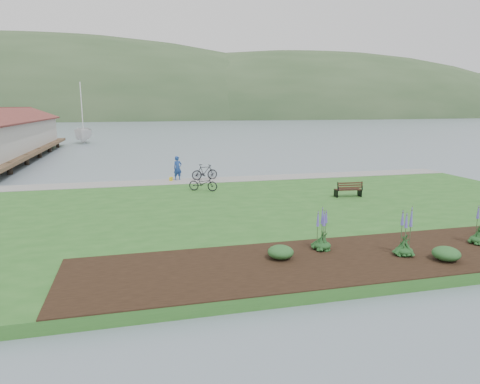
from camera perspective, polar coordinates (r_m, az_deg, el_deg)
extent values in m
plane|color=slate|center=(24.06, 2.04, -1.97)|extent=(600.00, 600.00, 0.00)
cube|color=#265B20|center=(22.15, 3.47, -2.63)|extent=(34.00, 20.00, 0.40)
cube|color=gray|center=(30.53, -1.52, 1.70)|extent=(34.00, 2.20, 0.03)
cube|color=black|center=(16.66, 21.82, -7.43)|extent=(24.00, 4.40, 0.04)
cube|color=#B2ADA3|center=(52.35, -29.14, 6.63)|extent=(6.40, 28.00, 3.00)
cube|color=black|center=(25.48, 14.20, 0.33)|extent=(1.53, 0.64, 0.05)
cube|color=black|center=(25.18, 14.49, 0.84)|extent=(1.50, 0.26, 0.47)
cube|color=black|center=(25.24, 12.66, -0.20)|extent=(0.10, 0.52, 0.41)
cube|color=black|center=(25.82, 15.66, -0.09)|extent=(0.10, 0.52, 0.41)
imported|color=navy|center=(30.42, -8.32, 3.43)|extent=(0.86, 0.72, 2.01)
imported|color=black|center=(26.49, -4.95, 1.18)|extent=(1.39, 1.91, 0.95)
imported|color=black|center=(30.42, -4.75, 2.67)|extent=(0.77, 1.92, 1.12)
imported|color=silver|center=(69.06, -20.05, 6.11)|extent=(10.97, 11.16, 28.71)
cube|color=gold|center=(30.21, -9.18, 1.71)|extent=(0.27, 0.32, 0.30)
ellipsoid|color=#163D1A|center=(16.14, 21.02, -7.31)|extent=(0.62, 0.62, 0.31)
cone|color=#4D45A0|center=(15.89, 21.25, -4.27)|extent=(0.32, 0.32, 1.47)
ellipsoid|color=#163D1A|center=(18.62, 29.17, -5.56)|extent=(0.62, 0.62, 0.31)
ellipsoid|color=#163D1A|center=(15.92, 10.92, -7.00)|extent=(0.62, 0.62, 0.31)
cone|color=#4D45A0|center=(15.67, 11.04, -3.91)|extent=(0.36, 0.36, 1.47)
ellipsoid|color=#1E4C21|center=(14.81, 5.43, -7.97)|extent=(0.89, 0.89, 0.45)
ellipsoid|color=#1E4C21|center=(16.16, 25.80, -7.41)|extent=(0.92, 0.92, 0.46)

